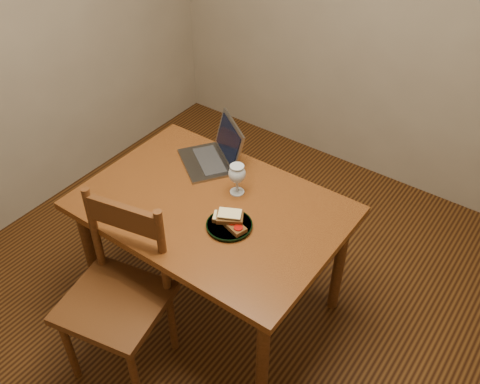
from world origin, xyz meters
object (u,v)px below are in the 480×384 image
Objects in this scene: chair at (116,291)px; laptop at (216,152)px; table at (212,218)px; plate at (229,225)px; milk_glass at (237,179)px.

chair is 1.27× the size of laptop.
table is 0.21m from plate.
table is at bearing -21.57° from laptop.
milk_glass reaches higher than plate.
milk_glass is at bearing 73.27° from table.
laptop is at bearing 82.61° from chair.
milk_glass is at bearing 117.89° from plate.
plate reaches higher than table.
laptop reaches higher than plate.
milk_glass is (0.18, 0.72, 0.29)m from chair.
table is at bearing -106.73° from milk_glass.
chair is 0.91m from laptop.
laptop is at bearing 123.76° from table.
chair is (-0.14, -0.56, -0.12)m from table.
table is 0.59m from chair.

